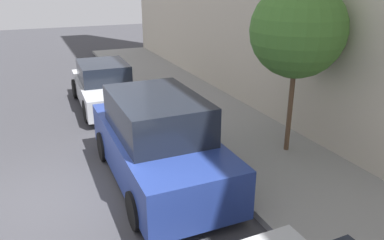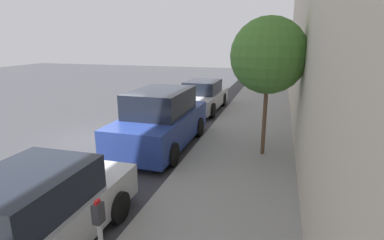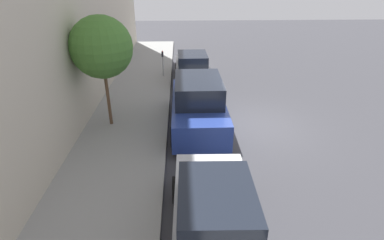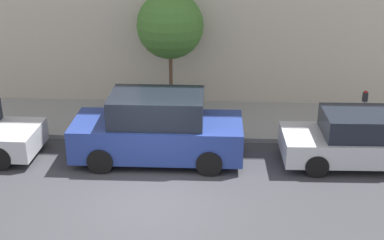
% 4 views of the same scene
% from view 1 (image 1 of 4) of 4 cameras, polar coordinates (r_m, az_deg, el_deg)
% --- Properties ---
extents(ground_plane, '(60.00, 60.00, 0.00)m').
position_cam_1_polar(ground_plane, '(8.31, -20.58, -11.63)').
color(ground_plane, '#38383D').
extents(sidewalk, '(3.20, 32.00, 0.15)m').
position_cam_1_polar(sidewalk, '(9.70, 10.83, -5.21)').
color(sidewalk, gray).
rests_on(sidewalk, ground_plane).
extents(parked_suv_second, '(2.08, 4.81, 1.98)m').
position_cam_1_polar(parked_suv_second, '(8.21, -5.27, -3.30)').
color(parked_suv_second, navy).
rests_on(parked_suv_second, ground_plane).
extents(parked_sedan_third, '(1.92, 4.55, 1.54)m').
position_cam_1_polar(parked_sedan_third, '(13.55, -13.15, 5.08)').
color(parked_sedan_third, '#B7BABF').
rests_on(parked_sedan_third, ground_plane).
extents(street_tree, '(2.21, 2.21, 4.11)m').
position_cam_1_polar(street_tree, '(9.13, 15.81, 12.98)').
color(street_tree, brown).
rests_on(street_tree, sidewalk).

